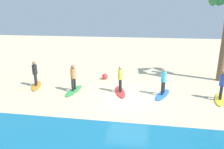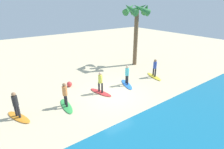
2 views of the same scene
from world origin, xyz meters
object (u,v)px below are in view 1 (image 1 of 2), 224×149
(surfboard_red, at_px, (120,92))
(surfboard_orange, at_px, (36,86))
(beach_ball, at_px, (105,76))
(surfer_orange, at_px, (35,72))
(surfboard_blue, at_px, (163,95))
(surfer_red, at_px, (120,77))
(surfer_blue, at_px, (164,79))
(surfboard_green, at_px, (74,91))
(surfer_yellow, at_px, (222,83))
(surfboard_yellow, at_px, (220,99))
(surfer_green, at_px, (73,76))

(surfboard_red, bearing_deg, surfboard_orange, -107.30)
(surfboard_orange, height_order, beach_ball, beach_ball)
(surfboard_orange, relative_size, surfer_orange, 1.28)
(beach_ball, bearing_deg, surfer_orange, 27.78)
(surfboard_blue, distance_m, surfer_red, 2.78)
(surfer_blue, relative_size, beach_ball, 3.81)
(surfboard_blue, distance_m, surfboard_green, 5.53)
(surfer_yellow, distance_m, surfboard_orange, 11.63)
(surfboard_yellow, relative_size, surfboard_red, 1.00)
(surfer_green, bearing_deg, surfer_blue, -177.78)
(surfboard_blue, xyz_separation_m, surfer_orange, (8.37, -0.30, 0.99))
(surfer_orange, xyz_separation_m, beach_ball, (-4.31, -2.27, -0.82))
(surfer_green, distance_m, surfer_orange, 2.89)
(surfer_blue, bearing_deg, beach_ball, -32.44)
(surfer_blue, xyz_separation_m, beach_ball, (4.05, -2.58, -0.82))
(surfboard_blue, bearing_deg, surfer_yellow, 107.31)
(surfer_yellow, xyz_separation_m, surfer_green, (8.73, 0.02, 0.00))
(surfer_orange, bearing_deg, surfboard_red, 177.59)
(surfboard_yellow, height_order, surfboard_green, same)
(surfer_orange, bearing_deg, surfboard_orange, -26.57)
(surfer_green, height_order, beach_ball, surfer_green)
(surfer_red, bearing_deg, surfboard_yellow, 177.45)
(surfer_yellow, xyz_separation_m, surfer_red, (5.81, -0.26, 0.00))
(surfboard_yellow, relative_size, surfboard_green, 1.00)
(surfboard_orange, distance_m, surfer_orange, 0.99)
(surfboard_yellow, relative_size, surfer_red, 1.28)
(surfboard_yellow, bearing_deg, surfboard_green, -73.67)
(surfer_green, xyz_separation_m, surfer_orange, (2.84, -0.52, 0.00))
(surfboard_yellow, height_order, surfboard_orange, same)
(surfboard_blue, xyz_separation_m, surfer_blue, (0.00, 0.00, 0.99))
(surfer_yellow, bearing_deg, surfboard_orange, -2.48)
(surfer_yellow, distance_m, beach_ball, 7.82)
(surfer_blue, height_order, surfboard_orange, surfer_blue)
(surfboard_yellow, xyz_separation_m, beach_ball, (7.26, -2.77, 0.17))
(surfer_green, bearing_deg, surfboard_red, -174.63)
(surfer_red, bearing_deg, surfboard_green, 5.37)
(surfboard_orange, bearing_deg, surfer_red, 66.55)
(surfer_orange, bearing_deg, surfboard_blue, 177.92)
(surfboard_blue, bearing_deg, surfer_blue, 20.83)
(surfer_blue, xyz_separation_m, surfboard_orange, (8.37, -0.30, -0.99))
(beach_ball, bearing_deg, surfer_blue, 147.56)
(surfboard_blue, relative_size, surfboard_red, 1.00)
(surfboard_green, bearing_deg, surfboard_orange, -93.29)
(surfboard_yellow, xyz_separation_m, surfer_yellow, (0.00, 0.00, 0.99))
(surfer_red, distance_m, surfer_green, 2.94)
(surfer_red, bearing_deg, surfboard_red, 90.00)
(surfer_yellow, distance_m, surfer_green, 8.73)
(surfboard_yellow, xyz_separation_m, surfboard_orange, (11.58, -0.50, 0.00))
(surfer_blue, relative_size, surfboard_orange, 0.78)
(surfer_yellow, height_order, surfboard_orange, surfer_yellow)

